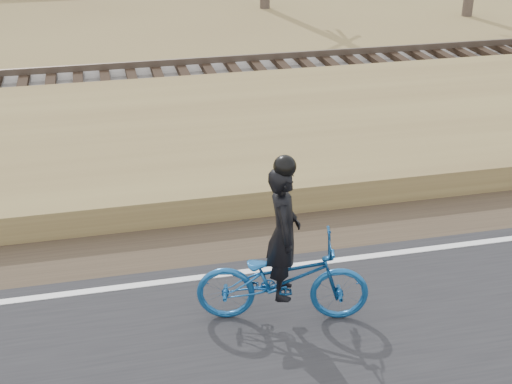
{
  "coord_description": "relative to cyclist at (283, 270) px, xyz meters",
  "views": [
    {
      "loc": [
        2.17,
        -7.83,
        5.23
      ],
      "look_at": [
        4.12,
        0.5,
        1.1
      ],
      "focal_mm": 50.0,
      "sensor_mm": 36.0,
      "label": 1
    }
  ],
  "objects": [
    {
      "name": "cyclist",
      "position": [
        0.0,
        0.0,
        0.0
      ],
      "size": [
        2.17,
        1.17,
        2.14
      ],
      "rotation": [
        0.0,
        0.0,
        1.34
      ],
      "color": "navy",
      "rests_on": "road"
    }
  ]
}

